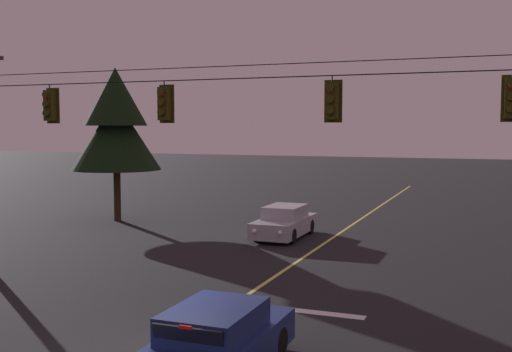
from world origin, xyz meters
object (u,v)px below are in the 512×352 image
(traffic_light_leftmost, at_px, (50,105))
(traffic_light_left_inner, at_px, (164,104))
(traffic_light_centre, at_px, (332,101))
(car_waiting_near_lane, at_px, (216,343))
(car_oncoming_lead, at_px, (284,222))
(tree_verge_near, at_px, (116,124))
(traffic_light_right_inner, at_px, (512,98))

(traffic_light_leftmost, distance_m, traffic_light_left_inner, 4.10)
(traffic_light_centre, distance_m, car_waiting_near_lane, 7.21)
(car_waiting_near_lane, height_order, car_oncoming_lead, same)
(traffic_light_leftmost, xyz_separation_m, tree_verge_near, (-5.07, 11.11, -0.51))
(traffic_light_right_inner, distance_m, car_oncoming_lead, 14.02)
(car_waiting_near_lane, bearing_deg, tree_verge_near, 129.02)
(traffic_light_centre, xyz_separation_m, traffic_light_right_inner, (4.35, 0.00, 0.00))
(traffic_light_right_inner, height_order, tree_verge_near, tree_verge_near)
(traffic_light_left_inner, height_order, traffic_light_centre, same)
(traffic_light_leftmost, xyz_separation_m, traffic_light_centre, (9.10, 0.00, 0.00))
(traffic_light_centre, height_order, tree_verge_near, tree_verge_near)
(traffic_light_right_inner, distance_m, car_waiting_near_lane, 8.88)
(traffic_light_leftmost, height_order, tree_verge_near, tree_verge_near)
(traffic_light_leftmost, height_order, car_waiting_near_lane, traffic_light_leftmost)
(traffic_light_leftmost, xyz_separation_m, traffic_light_left_inner, (4.10, 0.00, 0.00))
(traffic_light_centre, relative_size, traffic_light_right_inner, 1.00)
(traffic_light_left_inner, xyz_separation_m, traffic_light_right_inner, (9.34, 0.00, 0.00))
(traffic_light_leftmost, relative_size, car_oncoming_lead, 0.28)
(traffic_light_leftmost, height_order, car_oncoming_lead, traffic_light_leftmost)
(car_oncoming_lead, bearing_deg, traffic_light_leftmost, -115.14)
(traffic_light_right_inner, height_order, car_oncoming_lead, traffic_light_right_inner)
(traffic_light_left_inner, xyz_separation_m, car_oncoming_lead, (0.43, 9.67, -4.86))
(traffic_light_leftmost, height_order, traffic_light_centre, same)
(traffic_light_leftmost, bearing_deg, traffic_light_centre, 0.00)
(car_waiting_near_lane, relative_size, car_oncoming_lead, 0.98)
(traffic_light_leftmost, distance_m, traffic_light_right_inner, 13.45)
(traffic_light_right_inner, relative_size, tree_verge_near, 0.15)
(traffic_light_right_inner, bearing_deg, traffic_light_centre, 180.00)
(traffic_light_left_inner, distance_m, traffic_light_centre, 4.99)
(car_waiting_near_lane, bearing_deg, traffic_light_left_inner, 127.91)
(tree_verge_near, bearing_deg, traffic_light_leftmost, -65.49)
(car_oncoming_lead, bearing_deg, tree_verge_near, 171.47)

